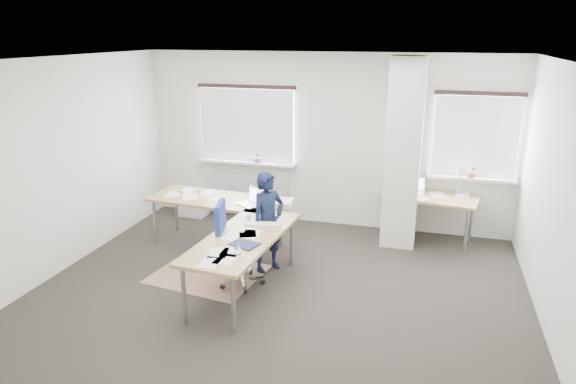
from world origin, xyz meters
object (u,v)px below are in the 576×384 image
(task_chair, at_px, (238,262))
(person, at_px, (268,222))
(desk_side, at_px, (430,198))
(desk_main, at_px, (232,218))

(task_chair, xyz_separation_m, person, (0.24, 0.51, 0.38))
(task_chair, bearing_deg, desk_side, 30.68)
(desk_main, xyz_separation_m, task_chair, (0.26, -0.50, -0.39))
(person, bearing_deg, desk_main, 125.77)
(desk_side, bearing_deg, task_chair, -127.01)
(desk_main, bearing_deg, desk_side, 37.23)
(desk_main, height_order, person, person)
(desk_side, xyz_separation_m, person, (-2.05, -1.63, -0.00))
(desk_main, height_order, task_chair, task_chair)
(desk_side, bearing_deg, person, -131.58)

